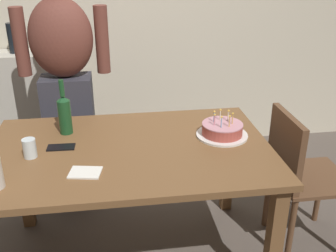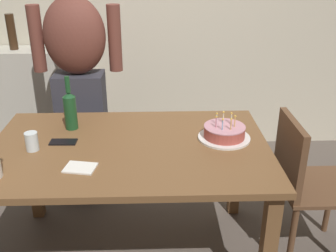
% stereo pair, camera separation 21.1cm
% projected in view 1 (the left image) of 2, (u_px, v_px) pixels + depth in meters
% --- Properties ---
extents(back_wall, '(5.20, 0.10, 2.60)m').
position_uv_depth(back_wall, '(117.00, 2.00, 3.27)').
color(back_wall, beige).
rests_on(back_wall, ground_plane).
extents(dining_table, '(1.50, 0.96, 0.74)m').
position_uv_depth(dining_table, '(131.00, 164.00, 2.14)').
color(dining_table, brown).
rests_on(dining_table, ground_plane).
extents(birthday_cake, '(0.29, 0.29, 0.14)m').
position_uv_depth(birthday_cake, '(222.00, 130.00, 2.22)').
color(birthday_cake, white).
rests_on(birthday_cake, dining_table).
extents(water_glass_near, '(0.07, 0.07, 0.10)m').
position_uv_depth(water_glass_near, '(30.00, 148.00, 1.99)').
color(water_glass_near, silver).
rests_on(water_glass_near, dining_table).
extents(wine_bottle, '(0.07, 0.07, 0.32)m').
position_uv_depth(wine_bottle, '(65.00, 113.00, 2.22)').
color(wine_bottle, '#194723').
rests_on(wine_bottle, dining_table).
extents(cell_phone, '(0.15, 0.08, 0.01)m').
position_uv_depth(cell_phone, '(61.00, 147.00, 2.10)').
color(cell_phone, black).
rests_on(cell_phone, dining_table).
extents(napkin_stack, '(0.16, 0.14, 0.01)m').
position_uv_depth(napkin_stack, '(85.00, 173.00, 1.86)').
color(napkin_stack, white).
rests_on(napkin_stack, dining_table).
extents(person_man_bearded, '(0.61, 0.27, 1.66)m').
position_uv_depth(person_man_bearded, '(66.00, 83.00, 2.67)').
color(person_man_bearded, '#33333D').
rests_on(person_man_bearded, ground_plane).
extents(dining_chair, '(0.42, 0.42, 0.87)m').
position_uv_depth(dining_chair, '(298.00, 171.00, 2.32)').
color(dining_chair, brown).
rests_on(dining_chair, ground_plane).
extents(shelf_cabinet, '(0.83, 0.30, 1.24)m').
position_uv_depth(shelf_cabinet, '(13.00, 109.00, 3.29)').
color(shelf_cabinet, beige).
rests_on(shelf_cabinet, ground_plane).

